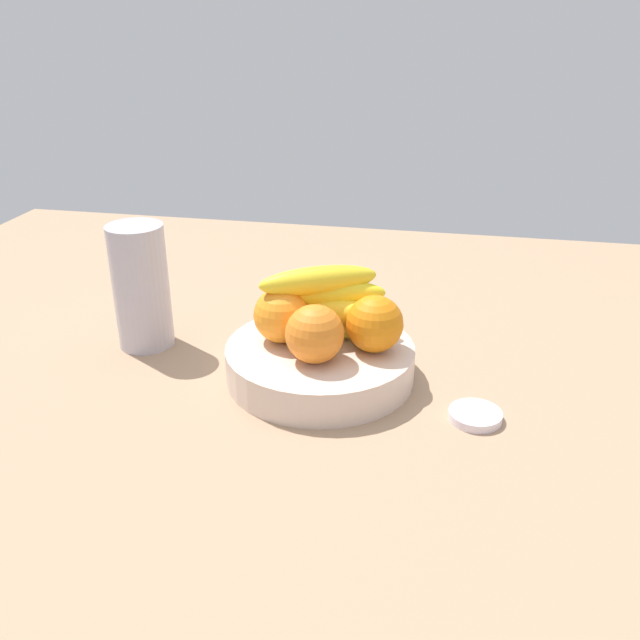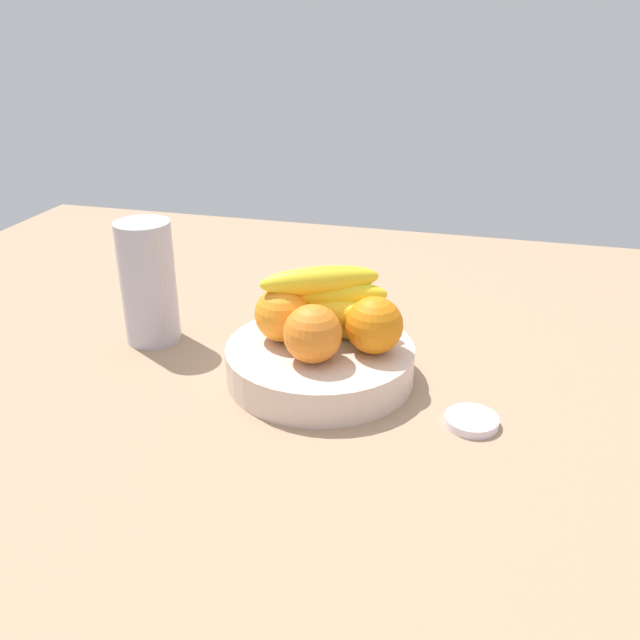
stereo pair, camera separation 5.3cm
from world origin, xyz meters
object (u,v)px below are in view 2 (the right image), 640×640
Objects in this scene: thermos_tumbler at (148,283)px; jar_lid at (472,421)px; orange_front_left at (313,334)px; orange_center at (332,306)px; fruit_bowl at (320,362)px; orange_back_left at (283,314)px; banana_bunch at (328,302)px; orange_front_right at (374,325)px.

thermos_tumbler reaches higher than jar_lid.
orange_front_left is 1.00× the size of orange_center.
orange_back_left is (-5.63, 0.67, 6.47)cm from fruit_bowl.
orange_front_left is 0.43× the size of banana_bunch.
orange_front_right is (7.38, 4.69, 0.00)cm from orange_front_left.
orange_front_right and orange_back_left have the same top height.
thermos_tumbler is at bearing 176.50° from banana_bunch.
orange_back_left is at bearing -154.97° from banana_bunch.
fruit_bowl is 8.52cm from banana_bunch.
jar_lid is (50.41, -11.92, -9.06)cm from thermos_tumbler.
thermos_tumbler is (-23.10, 4.49, 0.65)cm from orange_back_left.
orange_center is at bearing -0.01° from thermos_tumbler.
orange_center is at bearing 150.76° from jar_lid.
fruit_bowl is 22.80cm from jar_lid.
banana_bunch reaches higher than orange_back_left.
banana_bunch is (0.20, 3.39, 7.81)cm from fruit_bowl.
banana_bunch is (-7.32, 3.03, 1.35)cm from orange_front_right.
banana_bunch is 25.69cm from jar_lid.
orange_front_left is 8.74cm from orange_front_right.
thermos_tumbler reaches higher than orange_front_left.
thermos_tumbler is at bearing 172.47° from orange_front_right.
orange_back_left is at bearing 139.13° from orange_front_left.
orange_front_left is 9.48cm from orange_center.
orange_front_right is at bearing 2.75° from fruit_bowl.
jar_lid is (27.31, -7.43, -8.41)cm from orange_back_left.
fruit_bowl is at bearing 91.86° from orange_front_left.
orange_center reaches higher than fruit_bowl.
thermos_tumbler is (-36.25, 4.79, 0.65)cm from orange_front_right.
orange_front_left is 0.41× the size of thermos_tumbler.
orange_front_left is (0.14, -4.33, 6.47)cm from fruit_bowl.
orange_front_left is at bearing -88.14° from fruit_bowl.
orange_center is at bearing 83.68° from banana_bunch.
orange_center is (0.25, 9.48, 0.00)cm from orange_front_left.
orange_center reaches higher than jar_lid.
jar_lid is (21.49, -10.16, -9.76)cm from banana_bunch.
orange_front_right is at bearing -33.89° from orange_center.
fruit_bowl is 1.44× the size of banana_bunch.
fruit_bowl is 8.28cm from orange_center.
banana_bunch is 0.96× the size of thermos_tumbler.
thermos_tumbler reaches higher than orange_center.
thermos_tumbler reaches higher than banana_bunch.
orange_back_left is 1.16× the size of jar_lid.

